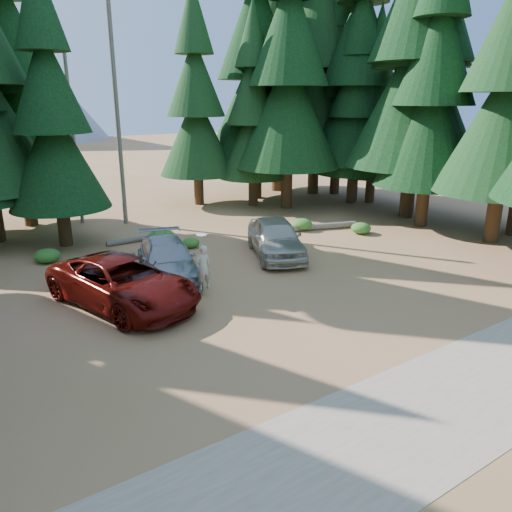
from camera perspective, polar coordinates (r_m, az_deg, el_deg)
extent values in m
plane|color=olive|center=(16.42, 0.29, -6.76)|extent=(160.00, 160.00, 0.00)
cube|color=tan|center=(12.29, 18.40, -16.85)|extent=(26.00, 3.50, 0.01)
cylinder|color=#665E51|center=(28.40, -15.59, 15.46)|extent=(0.24, 0.24, 12.00)
cylinder|color=#665E51|center=(29.31, -20.20, 13.13)|extent=(0.20, 0.20, 10.00)
imported|color=#5D0C08|center=(17.45, -14.99, -2.95)|extent=(4.29, 6.46, 1.65)
imported|color=#A2A6AA|center=(19.79, -10.08, -0.43)|extent=(3.43, 5.45, 1.47)
imported|color=#BBB7A6|center=(22.18, 2.27, 2.13)|extent=(3.85, 5.38, 1.70)
imported|color=beige|center=(17.69, -6.06, -1.29)|extent=(0.60, 0.40, 1.62)
cylinder|color=white|center=(17.38, -6.26, 2.47)|extent=(0.36, 0.36, 0.04)
cylinder|color=#665E51|center=(21.28, -16.95, -1.34)|extent=(3.42, 2.46, 0.28)
cylinder|color=#665E51|center=(25.25, -13.20, 1.92)|extent=(3.27, 0.31, 0.27)
cylinder|color=#665E51|center=(26.84, 6.25, 3.28)|extent=(5.07, 1.93, 0.33)
ellipsoid|color=#256F21|center=(23.25, -22.76, 0.04)|extent=(1.08, 1.08, 0.59)
ellipsoid|color=#256F21|center=(21.81, -20.02, -0.86)|extent=(0.93, 0.93, 0.51)
ellipsoid|color=#256F21|center=(23.79, -7.48, 1.51)|extent=(0.84, 0.84, 0.46)
ellipsoid|color=#256F21|center=(24.58, -10.72, 2.19)|extent=(1.30, 1.30, 0.72)
ellipsoid|color=#256F21|center=(26.84, 5.28, 3.62)|extent=(1.12, 1.12, 0.62)
ellipsoid|color=#256F21|center=(26.61, 11.90, 3.14)|extent=(1.03, 1.03, 0.57)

